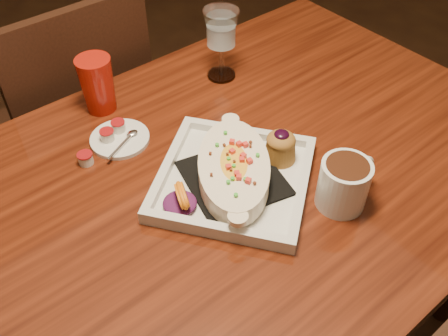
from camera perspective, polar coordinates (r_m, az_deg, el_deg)
table at (r=1.07m, az=-2.16°, el=-5.67°), size 1.50×0.90×0.75m
chair_far at (r=1.58m, az=-16.22°, el=4.76°), size 0.42×0.42×0.93m
plate at (r=0.99m, az=1.44°, el=-0.35°), size 0.41×0.41×0.08m
coffee_mug at (r=0.96m, az=13.66°, el=-1.55°), size 0.13×0.10×0.10m
goblet at (r=1.23m, az=-0.33°, el=15.27°), size 0.09×0.09×0.18m
saucer at (r=1.12m, az=-11.97°, el=3.42°), size 0.13×0.13×0.09m
creamer_loose at (r=1.08m, az=-15.55°, el=1.06°), size 0.03×0.03×0.03m
red_tumbler at (r=1.18m, az=-14.27°, el=9.21°), size 0.08×0.08×0.13m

